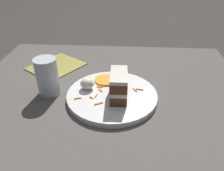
{
  "coord_description": "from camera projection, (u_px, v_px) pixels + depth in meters",
  "views": [
    {
      "loc": [
        -0.05,
        0.56,
        0.45
      ],
      "look_at": [
        -0.01,
        -0.02,
        0.08
      ],
      "focal_mm": 35.0,
      "sensor_mm": 36.0,
      "label": 1
    }
  ],
  "objects": [
    {
      "name": "carrot_shreds_scatter",
      "position": [
        108.0,
        92.0,
        0.7
      ],
      "size": [
        0.22,
        0.14,
        0.0
      ],
      "color": "orange",
      "rests_on": "plate"
    },
    {
      "name": "ground_plane",
      "position": [
        108.0,
        109.0,
        0.71
      ],
      "size": [
        6.0,
        6.0,
        0.0
      ],
      "primitive_type": "plane",
      "color": "#38332D",
      "rests_on": "ground"
    },
    {
      "name": "dining_table",
      "position": [
        108.0,
        105.0,
        0.7
      ],
      "size": [
        0.97,
        0.91,
        0.03
      ],
      "primitive_type": "cube",
      "color": "#56514C",
      "rests_on": "ground"
    },
    {
      "name": "drinking_glass",
      "position": [
        48.0,
        79.0,
        0.7
      ],
      "size": [
        0.07,
        0.07,
        0.12
      ],
      "color": "silver",
      "rests_on": "dining_table"
    },
    {
      "name": "menu_card",
      "position": [
        56.0,
        66.0,
        0.89
      ],
      "size": [
        0.25,
        0.26,
        0.0
      ],
      "primitive_type": "cube",
      "rotation": [
        0.0,
        0.0,
        5.68
      ],
      "color": "#9E933D",
      "rests_on": "dining_table"
    },
    {
      "name": "cream_dollop",
      "position": [
        87.0,
        84.0,
        0.71
      ],
      "size": [
        0.05,
        0.04,
        0.04
      ],
      "primitive_type": "ellipsoid",
      "color": "silver",
      "rests_on": "plate"
    },
    {
      "name": "plate",
      "position": [
        112.0,
        96.0,
        0.7
      ],
      "size": [
        0.29,
        0.29,
        0.02
      ],
      "primitive_type": "cylinder",
      "color": "white",
      "rests_on": "dining_table"
    },
    {
      "name": "orange_garnish",
      "position": [
        105.0,
        80.0,
        0.76
      ],
      "size": [
        0.07,
        0.07,
        0.01
      ],
      "primitive_type": "cylinder",
      "color": "orange",
      "rests_on": "plate"
    },
    {
      "name": "cake_slice",
      "position": [
        119.0,
        85.0,
        0.66
      ],
      "size": [
        0.05,
        0.11,
        0.08
      ],
      "rotation": [
        0.0,
        0.0,
        3.16
      ],
      "color": "brown",
      "rests_on": "plate"
    }
  ]
}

